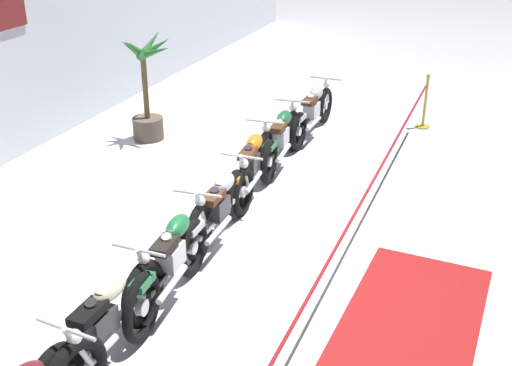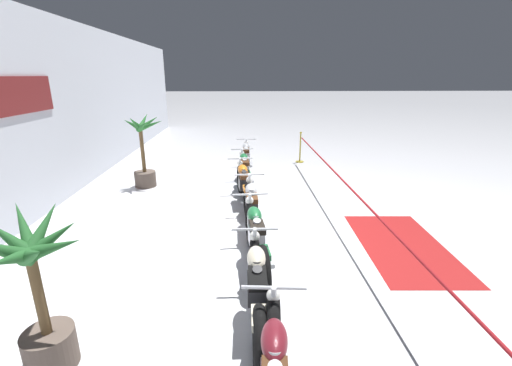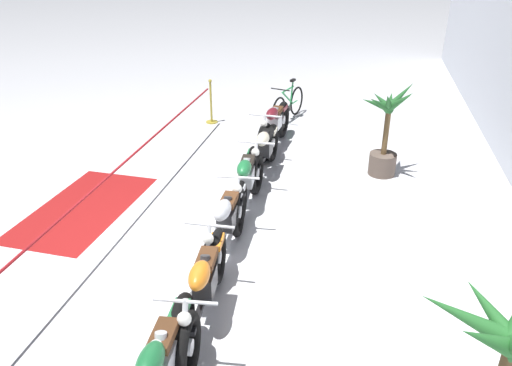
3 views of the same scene
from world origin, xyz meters
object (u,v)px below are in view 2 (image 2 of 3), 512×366
at_px(motorcycle_cream_1, 257,290).
at_px(potted_palm_left_of_row, 144,156).
at_px(motorcycle_orange_4, 244,185).
at_px(stanchion_far_left, 375,223).
at_px(motorcycle_green_2, 256,238).
at_px(potted_palm_right_of_row, 39,295).
at_px(motorcycle_silver_3, 252,209).
at_px(floor_banner, 403,246).
at_px(motorcycle_green_5, 245,171).
at_px(motorcycle_silver_6, 246,158).
at_px(stanchion_mid_left, 300,152).

xyz_separation_m(motorcycle_cream_1, potted_palm_left_of_row, (5.50, 2.75, 0.38)).
distance_m(motorcycle_orange_4, stanchion_far_left, 3.44).
relative_size(motorcycle_green_2, potted_palm_left_of_row, 1.20).
distance_m(motorcycle_orange_4, potted_palm_right_of_row, 5.01).
distance_m(motorcycle_green_2, motorcycle_silver_3, 1.30).
xyz_separation_m(stanchion_far_left, floor_banner, (0.64, -0.82, -0.74)).
height_order(motorcycle_green_5, motorcycle_silver_6, motorcycle_green_5).
bearing_deg(potted_palm_right_of_row, motorcycle_green_5, -19.42).
bearing_deg(potted_palm_right_of_row, motorcycle_green_2, -49.88).
xyz_separation_m(motorcycle_green_5, potted_palm_left_of_row, (0.22, 2.65, 0.39)).
distance_m(motorcycle_green_2, potted_palm_right_of_row, 2.88).
relative_size(potted_palm_left_of_row, potted_palm_right_of_row, 1.12).
bearing_deg(motorcycle_silver_6, motorcycle_orange_4, 177.96).
xyz_separation_m(motorcycle_silver_6, floor_banner, (-4.93, -2.68, -0.45)).
xyz_separation_m(motorcycle_silver_3, stanchion_mid_left, (5.39, -1.82, -0.10)).
distance_m(motorcycle_cream_1, motorcycle_green_2, 1.31).
height_order(motorcycle_green_2, motorcycle_orange_4, motorcycle_green_2).
bearing_deg(motorcycle_cream_1, motorcycle_orange_4, 1.78).
distance_m(motorcycle_silver_3, motorcycle_orange_4, 1.44).
distance_m(motorcycle_cream_1, floor_banner, 3.28).
distance_m(motorcycle_cream_1, potted_palm_left_of_row, 6.16).
xyz_separation_m(motorcycle_orange_4, motorcycle_silver_6, (2.75, -0.10, -0.01)).
xyz_separation_m(motorcycle_green_2, floor_banner, (0.55, -2.61, -0.48)).
height_order(potted_palm_left_of_row, floor_banner, potted_palm_left_of_row).
height_order(motorcycle_silver_6, potted_palm_left_of_row, potted_palm_left_of_row).
xyz_separation_m(potted_palm_left_of_row, floor_banner, (-3.63, -5.40, -0.85)).
height_order(motorcycle_cream_1, floor_banner, motorcycle_cream_1).
distance_m(potted_palm_right_of_row, stanchion_far_left, 4.35).
relative_size(motorcycle_orange_4, stanchion_mid_left, 2.17).
bearing_deg(stanchion_far_left, motorcycle_green_5, 25.57).
bearing_deg(stanchion_mid_left, motorcycle_orange_4, 153.61).
bearing_deg(motorcycle_green_2, floor_banner, -78.03).
height_order(motorcycle_orange_4, stanchion_far_left, stanchion_far_left).
xyz_separation_m(motorcycle_cream_1, potted_palm_right_of_row, (-0.53, 2.14, 0.37)).
distance_m(motorcycle_green_5, floor_banner, 4.40).
xyz_separation_m(potted_palm_right_of_row, stanchion_far_left, (1.76, -3.98, -0.10)).
bearing_deg(motorcycle_green_5, floor_banner, -141.07).
bearing_deg(motorcycle_green_5, potted_palm_right_of_row, 160.58).
relative_size(motorcycle_cream_1, motorcycle_silver_6, 0.98).
relative_size(motorcycle_green_2, motorcycle_silver_3, 1.01).
xyz_separation_m(motorcycle_silver_3, motorcycle_green_5, (2.66, 0.11, 0.00)).
height_order(motorcycle_green_2, motorcycle_silver_6, motorcycle_green_2).
bearing_deg(motorcycle_green_5, stanchion_mid_left, -35.30).
height_order(motorcycle_cream_1, motorcycle_silver_3, motorcycle_cream_1).
bearing_deg(potted_palm_left_of_row, motorcycle_silver_6, -64.39).
relative_size(motorcycle_cream_1, motorcycle_green_2, 0.93).
relative_size(motorcycle_green_2, stanchion_far_left, 0.22).
relative_size(potted_palm_right_of_row, floor_banner, 0.67).
bearing_deg(motorcycle_silver_3, floor_banner, -105.72).
bearing_deg(floor_banner, motorcycle_silver_3, 76.67).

